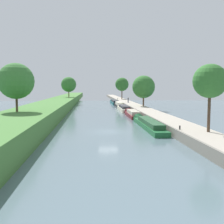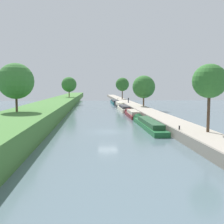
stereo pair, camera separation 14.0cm
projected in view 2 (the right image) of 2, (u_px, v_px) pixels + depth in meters
ground_plane at (108, 132)px, 35.09m from camera, size 160.00×160.00×0.00m
left_grassy_bank at (20, 123)px, 34.13m from camera, size 7.60×260.00×2.43m
right_towpath at (178, 127)px, 35.74m from camera, size 3.89×260.00×1.06m
stone_quay at (163, 127)px, 35.58m from camera, size 0.25×260.00×1.11m
narrowboat_green at (148, 124)px, 38.67m from camera, size 1.91×16.34×1.85m
narrowboat_maroon at (132, 114)px, 53.06m from camera, size 1.94×11.35×1.92m
narrowboat_cream at (124, 108)px, 66.41m from camera, size 2.16×13.61×2.05m
narrowboat_black at (119, 105)px, 79.59m from camera, size 1.87×13.52×2.05m
narrowboat_teal at (115, 102)px, 94.46m from camera, size 2.08×15.90×2.00m
tree_rightbank_near at (210, 81)px, 27.96m from camera, size 3.61×3.61×7.23m
tree_rightbank_midnear at (144, 87)px, 66.52m from camera, size 5.68×5.68×7.66m
tree_rightbank_midfar at (122, 84)px, 105.56m from camera, size 5.32×5.32×8.48m
tree_leftbank_downstream at (16, 81)px, 36.77m from camera, size 4.98×4.98×6.74m
tree_leftbank_upstream at (69, 85)px, 88.91m from camera, size 5.02×5.02×6.76m
person_walking at (128, 100)px, 80.84m from camera, size 0.34×0.34×1.66m
mooring_bollard_near at (179, 128)px, 30.04m from camera, size 0.16×0.16×0.45m
mooring_bollard_far at (118, 99)px, 101.72m from camera, size 0.16×0.16×0.45m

